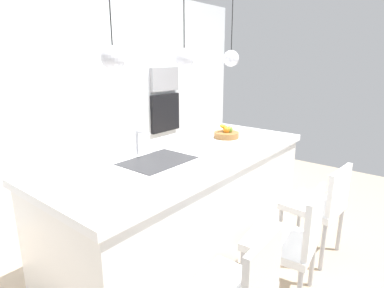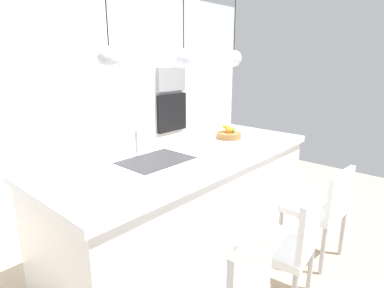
# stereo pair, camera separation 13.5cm
# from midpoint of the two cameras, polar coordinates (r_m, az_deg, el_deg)

# --- Properties ---
(floor) EXTENTS (6.60, 6.60, 0.00)m
(floor) POSITION_cam_midpoint_polar(r_m,az_deg,el_deg) (3.17, 0.01, -17.99)
(floor) COLOR tan
(floor) RESTS_ON ground
(back_wall) EXTENTS (6.00, 0.10, 2.60)m
(back_wall) POSITION_cam_midpoint_polar(r_m,az_deg,el_deg) (3.98, -18.16, 8.14)
(back_wall) COLOR white
(back_wall) RESTS_ON ground
(kitchen_island) EXTENTS (2.55, 1.09, 0.94)m
(kitchen_island) POSITION_cam_midpoint_polar(r_m,az_deg,el_deg) (2.94, 0.01, -10.22)
(kitchen_island) COLOR white
(kitchen_island) RESTS_ON ground
(sink_basin) EXTENTS (0.56, 0.40, 0.02)m
(sink_basin) POSITION_cam_midpoint_polar(r_m,az_deg,el_deg) (2.54, -5.00, -3.07)
(sink_basin) COLOR #2D2D30
(sink_basin) RESTS_ON kitchen_island
(faucet) EXTENTS (0.02, 0.17, 0.22)m
(faucet) POSITION_cam_midpoint_polar(r_m,az_deg,el_deg) (2.66, -8.22, 0.94)
(faucet) COLOR silver
(faucet) RESTS_ON kitchen_island
(fruit_bowl) EXTENTS (0.26, 0.26, 0.16)m
(fruit_bowl) POSITION_cam_midpoint_polar(r_m,az_deg,el_deg) (3.27, 7.82, 1.80)
(fruit_bowl) COLOR #9E6B38
(fruit_bowl) RESTS_ON kitchen_island
(microwave) EXTENTS (0.54, 0.08, 0.34)m
(microwave) POSITION_cam_midpoint_polar(r_m,az_deg,el_deg) (4.76, -3.00, 11.62)
(microwave) COLOR #9E9EA3
(microwave) RESTS_ON back_wall
(oven) EXTENTS (0.56, 0.08, 0.56)m
(oven) POSITION_cam_midpoint_polar(r_m,az_deg,el_deg) (4.82, -2.92, 5.68)
(oven) COLOR black
(oven) RESTS_ON back_wall
(chair_middle) EXTENTS (0.51, 0.52, 0.86)m
(chair_middle) POSITION_cam_midpoint_polar(r_m,az_deg,el_deg) (2.46, 18.27, -16.22)
(chair_middle) COLOR white
(chair_middle) RESTS_ON ground
(chair_far) EXTENTS (0.49, 0.48, 0.86)m
(chair_far) POSITION_cam_midpoint_polar(r_m,az_deg,el_deg) (3.02, 23.48, -10.27)
(chair_far) COLOR white
(chair_far) RESTS_ON ground
(pendant_light_left) EXTENTS (0.16, 0.16, 0.76)m
(pendant_light_left) POSITION_cam_midpoint_polar(r_m,az_deg,el_deg) (2.18, -12.93, 14.97)
(pendant_light_left) COLOR silver
(pendant_light_center) EXTENTS (0.16, 0.16, 0.76)m
(pendant_light_center) POSITION_cam_midpoint_polar(r_m,az_deg,el_deg) (2.66, 0.01, 15.29)
(pendant_light_center) COLOR silver
(pendant_light_right) EXTENTS (0.16, 0.16, 0.76)m
(pendant_light_right) POSITION_cam_midpoint_polar(r_m,az_deg,el_deg) (3.22, 8.75, 15.08)
(pendant_light_right) COLOR silver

